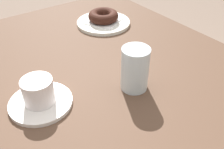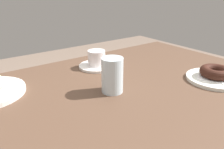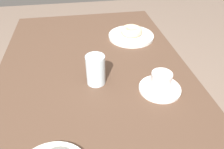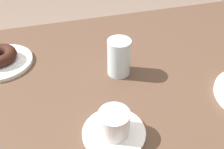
# 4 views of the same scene
# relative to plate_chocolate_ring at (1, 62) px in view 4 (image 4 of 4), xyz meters

# --- Properties ---
(table) EXTENTS (1.26, 0.75, 0.72)m
(table) POSITION_rel_plate_chocolate_ring_xyz_m (0.36, -0.14, -0.08)
(table) COLOR brown
(table) RESTS_ON ground_plane
(plate_chocolate_ring) EXTENTS (0.19, 0.19, 0.01)m
(plate_chocolate_ring) POSITION_rel_plate_chocolate_ring_xyz_m (0.00, 0.00, 0.00)
(plate_chocolate_ring) COLOR white
(plate_chocolate_ring) RESTS_ON table
(napkin_chocolate_ring) EXTENTS (0.14, 0.14, 0.00)m
(napkin_chocolate_ring) POSITION_rel_plate_chocolate_ring_xyz_m (0.00, 0.00, 0.01)
(napkin_chocolate_ring) COLOR white
(napkin_chocolate_ring) RESTS_ON plate_chocolate_ring
(water_glass) EXTENTS (0.07, 0.07, 0.11)m
(water_glass) POSITION_rel_plate_chocolate_ring_xyz_m (0.34, -0.15, 0.05)
(water_glass) COLOR silver
(water_glass) RESTS_ON table
(coffee_cup) EXTENTS (0.15, 0.15, 0.07)m
(coffee_cup) POSITION_rel_plate_chocolate_ring_xyz_m (0.26, -0.36, 0.02)
(coffee_cup) COLOR white
(coffee_cup) RESTS_ON table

